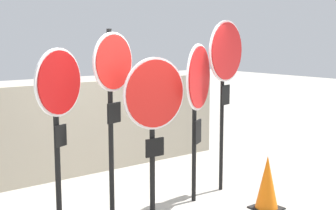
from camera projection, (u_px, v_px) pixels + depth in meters
name	position (u px, v px, depth m)	size (l,w,h in m)	color
ground_plane	(151.00, 207.00, 6.46)	(40.00, 40.00, 0.00)	gray
fence_back	(81.00, 129.00, 7.86)	(5.82, 0.12, 1.59)	#A89E89
stop_sign_0	(59.00, 100.00, 5.51)	(0.75, 0.37, 2.21)	black
stop_sign_1	(113.00, 82.00, 5.86)	(0.71, 0.27, 2.43)	black
stop_sign_2	(154.00, 105.00, 6.02)	(0.93, 0.14, 2.08)	black
stop_sign_3	(198.00, 88.00, 6.47)	(0.82, 0.47, 2.24)	black
stop_sign_4	(226.00, 63.00, 6.91)	(0.88, 0.25, 2.58)	black
traffic_cone_0	(267.00, 183.00, 6.36)	(0.37, 0.37, 0.75)	black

